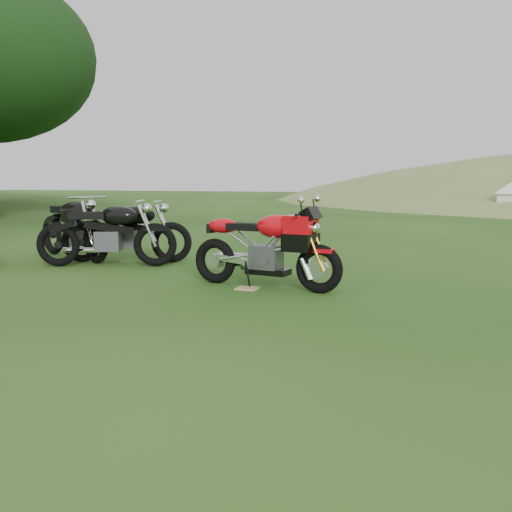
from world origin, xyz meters
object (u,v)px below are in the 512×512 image
at_px(vintage_moto_d, 126,230).
at_px(plywood_board, 247,288).
at_px(vintage_moto_a, 106,231).
at_px(vintage_moto_c, 73,225).
at_px(sport_motorcycle, 265,242).

bearing_deg(vintage_moto_d, plywood_board, -47.71).
bearing_deg(vintage_moto_a, vintage_moto_c, 131.94).
distance_m(plywood_board, vintage_moto_a, 2.90).
bearing_deg(vintage_moto_c, vintage_moto_a, -1.63).
xyz_separation_m(sport_motorcycle, vintage_moto_c, (-3.90, 1.29, -0.00)).
bearing_deg(plywood_board, vintage_moto_c, 158.64).
relative_size(vintage_moto_a, vintage_moto_c, 0.96).
xyz_separation_m(vintage_moto_a, vintage_moto_d, (0.04, 0.47, -0.01)).
height_order(sport_motorcycle, plywood_board, sport_motorcycle).
relative_size(sport_motorcycle, vintage_moto_a, 0.92).
xyz_separation_m(sport_motorcycle, vintage_moto_d, (-2.82, 1.23, -0.04)).
distance_m(sport_motorcycle, plywood_board, 0.61).
bearing_deg(vintage_moto_a, vintage_moto_d, 63.68).
xyz_separation_m(sport_motorcycle, plywood_board, (-0.16, -0.17, -0.56)).
bearing_deg(vintage_moto_c, vintage_moto_d, 22.03).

